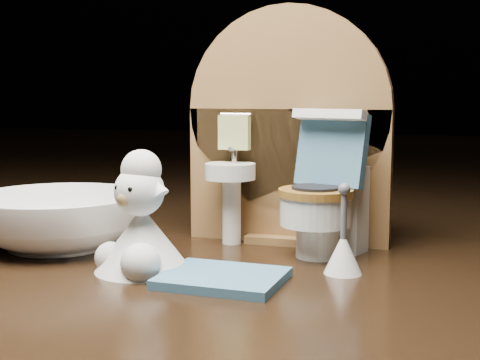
% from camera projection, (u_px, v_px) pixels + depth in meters
% --- Properties ---
extents(backdrop_panel, '(0.13, 0.05, 0.15)m').
position_uv_depth(backdrop_panel, '(287.00, 140.00, 0.43)').
color(backdrop_panel, olive).
rests_on(backdrop_panel, ground).
extents(toy_toilet, '(0.05, 0.06, 0.09)m').
position_uv_depth(toy_toilet, '(326.00, 202.00, 0.40)').
color(toy_toilet, white).
rests_on(toy_toilet, ground).
extents(bath_mat, '(0.06, 0.05, 0.00)m').
position_uv_depth(bath_mat, '(223.00, 278.00, 0.34)').
color(bath_mat, teal).
rests_on(bath_mat, ground).
extents(toilet_brush, '(0.02, 0.02, 0.05)m').
position_uv_depth(toilet_brush, '(343.00, 250.00, 0.36)').
color(toilet_brush, white).
rests_on(toilet_brush, ground).
extents(plush_lamb, '(0.05, 0.05, 0.07)m').
position_uv_depth(plush_lamb, '(141.00, 229.00, 0.36)').
color(plush_lamb, silver).
rests_on(plush_lamb, ground).
extents(ceramic_bowl, '(0.14, 0.14, 0.03)m').
position_uv_depth(ceramic_bowl, '(58.00, 221.00, 0.42)').
color(ceramic_bowl, white).
rests_on(ceramic_bowl, ground).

